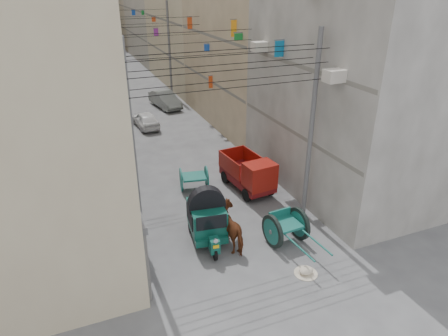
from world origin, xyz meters
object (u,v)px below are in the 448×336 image
feed_sack (306,271)px  distant_car_grey (165,99)px  mini_truck (251,176)px  distant_car_white (145,120)px  auto_rickshaw (207,217)px  distant_car_green (106,64)px  horse (234,227)px  tonga_cart (286,227)px  second_cart (194,178)px

feed_sack → distant_car_grey: distant_car_grey is taller
mini_truck → distant_car_white: mini_truck is taller
auto_rickshaw → distant_car_grey: bearing=88.0°
mini_truck → distant_car_green: (-2.78, 32.92, -0.22)m
horse → distant_car_white: horse is taller
tonga_cart → distant_car_green: (-2.27, 37.19, -0.04)m
feed_sack → distant_car_green: distant_car_green is taller
mini_truck → distant_car_white: 11.80m
feed_sack → horse: size_ratio=0.27×
feed_sack → distant_car_grey: bearing=88.5°
distant_car_white → feed_sack: bearing=91.4°
distant_car_grey → distant_car_green: 17.35m
auto_rickshaw → second_cart: size_ratio=1.72×
distant_car_green → distant_car_grey: bearing=82.7°
distant_car_green → feed_sack: bearing=77.2°
auto_rickshaw → second_cart: 4.40m
distant_car_white → horse: bearing=86.1°
distant_car_white → distant_car_green: size_ratio=0.72×
second_cart → distant_car_green: bearing=101.1°
auto_rickshaw → distant_car_grey: 18.97m
horse → tonga_cart: bearing=156.5°
horse → distant_car_white: size_ratio=0.59×
auto_rickshaw → mini_truck: bearing=48.8°
second_cart → distant_car_green: distant_car_green is taller
mini_truck → distant_car_grey: bearing=84.9°
feed_sack → distant_car_grey: (0.56, 21.99, 0.52)m
horse → distant_car_grey: bearing=-103.0°
mini_truck → second_cart: size_ratio=2.22×
feed_sack → distant_car_white: (-1.97, 17.71, 0.43)m
horse → distant_car_grey: 19.55m
tonga_cart → horse: horse is taller
auto_rickshaw → distant_car_white: auto_rickshaw is taller
distant_car_white → distant_car_grey: (2.53, 4.28, 0.09)m
horse → distant_car_white: bearing=-95.3°
auto_rickshaw → second_cart: bearing=86.1°
tonga_cart → feed_sack: tonga_cart is taller
second_cart → distant_car_green: 31.58m
distant_car_green → second_cart: bearing=74.8°
auto_rickshaw → horse: auto_rickshaw is taller
mini_truck → horse: 4.43m
second_cart → distant_car_white: size_ratio=0.46×
second_cart → horse: bearing=-79.3°
tonga_cart → feed_sack: bearing=-102.3°
auto_rickshaw → feed_sack: bearing=-44.6°
auto_rickshaw → tonga_cart: auto_rickshaw is taller
tonga_cart → feed_sack: (-0.28, -1.96, -0.57)m
mini_truck → distant_car_grey: mini_truck is taller
second_cart → tonga_cart: bearing=-60.0°
tonga_cart → distant_car_green: size_ratio=0.67×
horse → distant_car_white: 15.15m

